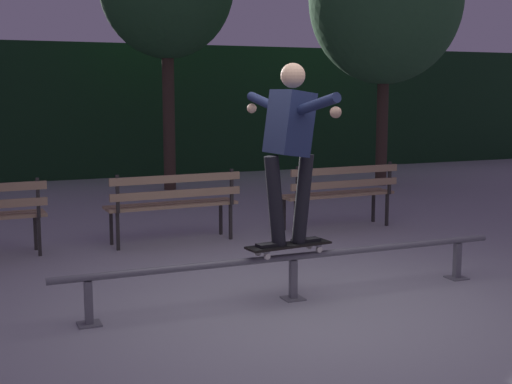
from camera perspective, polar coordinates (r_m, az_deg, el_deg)
ground_plane at (r=6.00m, az=4.10°, el=-9.41°), size 90.00×90.00×0.00m
hedge_backdrop at (r=15.35m, az=-12.94°, el=6.54°), size 24.00×1.20×2.80m
grind_rail at (r=6.13m, az=3.08°, el=-5.89°), size 4.18×0.18×0.41m
skateboard at (r=6.07m, az=2.70°, el=-4.43°), size 0.80×0.29×0.09m
skateboarder at (r=5.93m, az=2.79°, el=4.43°), size 0.63×1.40×1.56m
park_bench_left_center at (r=8.35m, az=-6.78°, el=-0.60°), size 1.62×0.49×0.88m
park_bench_right_center at (r=9.21m, az=6.91°, el=0.24°), size 1.62×0.49×0.88m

